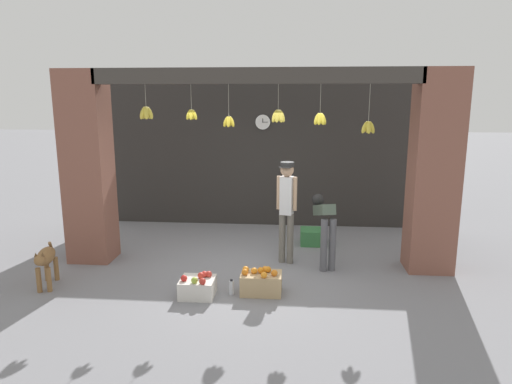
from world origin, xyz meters
TOP-DOWN VIEW (x-y plane):
  - ground_plane at (0.00, 0.00)m, footprint 60.00×60.00m
  - shop_back_wall at (0.00, 2.73)m, footprint 6.87×0.12m
  - shop_pillar_left at (-2.79, 0.30)m, footprint 0.70×0.60m
  - shop_pillar_right at (2.79, 0.30)m, footprint 0.70×0.60m
  - storefront_awning at (0.01, 0.12)m, footprint 4.97×0.32m
  - dog at (-2.96, -0.91)m, footprint 0.36×0.81m
  - shopkeeper at (0.51, 0.39)m, footprint 0.33×0.30m
  - worker_stooping at (1.13, 0.32)m, footprint 0.37×0.84m
  - fruit_crate_oranges at (0.18, -0.86)m, footprint 0.57×0.38m
  - fruit_crate_apples at (-0.70, -1.03)m, footprint 0.48×0.43m
  - produce_box_green at (0.99, 1.42)m, footprint 0.46×0.44m
  - water_bottle at (-0.23, -0.93)m, footprint 0.07×0.07m
  - wall_clock at (-0.05, 2.66)m, footprint 0.33×0.03m

SIDE VIEW (x-z plane):
  - ground_plane at x=0.00m, z-range 0.00..0.00m
  - water_bottle at x=-0.23m, z-range -0.01..0.21m
  - fruit_crate_apples at x=-0.70m, z-range -0.03..0.31m
  - produce_box_green at x=0.99m, z-range 0.00..0.29m
  - fruit_crate_oranges at x=0.18m, z-range -0.03..0.35m
  - dog at x=-2.96m, z-range 0.11..0.73m
  - worker_stooping at x=1.13m, z-range 0.19..1.30m
  - shopkeeper at x=0.51m, z-range 0.16..1.87m
  - shop_back_wall at x=0.00m, z-range 0.00..3.16m
  - shop_pillar_left at x=-2.79m, z-range 0.00..3.16m
  - shop_pillar_right at x=2.79m, z-range 0.00..3.16m
  - wall_clock at x=-0.05m, z-range 2.05..2.38m
  - storefront_awning at x=0.01m, z-range 2.50..3.47m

